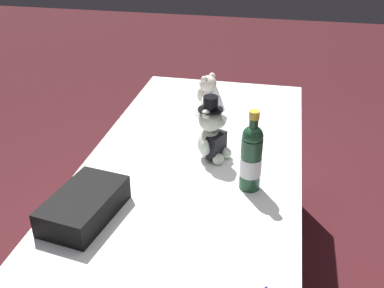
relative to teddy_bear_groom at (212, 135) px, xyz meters
The scene contains 5 objects.
reception_table 0.52m from the teddy_bear_groom, 44.81° to the right, with size 2.03×0.94×0.78m, color white.
teddy_bear_groom is the anchor object (origin of this frame).
teddy_bear_bride 0.45m from the teddy_bear_groom, 169.16° to the right, with size 0.18×0.20×0.22m.
champagne_bottle 0.28m from the teddy_bear_groom, 43.03° to the left, with size 0.08×0.08×0.34m.
gift_case_black 0.64m from the teddy_bear_groom, 36.65° to the right, with size 0.36×0.25×0.10m.
Camera 1 is at (1.67, 0.35, 1.82)m, focal length 42.92 mm.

